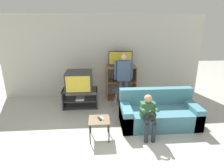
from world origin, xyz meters
name	(u,v)px	position (x,y,z in m)	size (l,w,h in m)	color
wall_back	(103,57)	(0.00, 3.55, 1.30)	(6.40, 0.06, 2.60)	beige
tv_stand	(80,98)	(-0.70, 2.62, 0.27)	(0.99, 0.49, 0.54)	#38383D
television_main	(79,81)	(-0.71, 2.62, 0.80)	(0.71, 0.67, 0.52)	#2D2D33
media_shelf	(121,82)	(0.54, 3.22, 0.54)	(0.92, 0.52, 1.05)	#8E6642
television_flat	(120,59)	(0.52, 3.24, 1.27)	(0.74, 0.20, 0.47)	black
folding_stool	(119,94)	(0.38, 2.29, 0.48)	(0.37, 0.41, 0.60)	#99999E
snack_table	(99,122)	(-0.17, 1.03, 0.38)	(0.43, 0.43, 0.43)	brown
remote_control_black	(99,119)	(-0.17, 1.04, 0.44)	(0.04, 0.14, 0.02)	black
remote_control_white	(102,118)	(-0.11, 1.06, 0.44)	(0.04, 0.14, 0.02)	silver
couch	(158,113)	(1.24, 1.51, 0.28)	(1.81, 0.87, 0.81)	teal
person_standing_adult	(123,75)	(0.54, 2.68, 0.92)	(0.53, 0.20, 1.52)	#4C4C56
person_seated_child	(148,113)	(0.85, 1.01, 0.55)	(0.33, 0.43, 0.93)	#2D2D38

